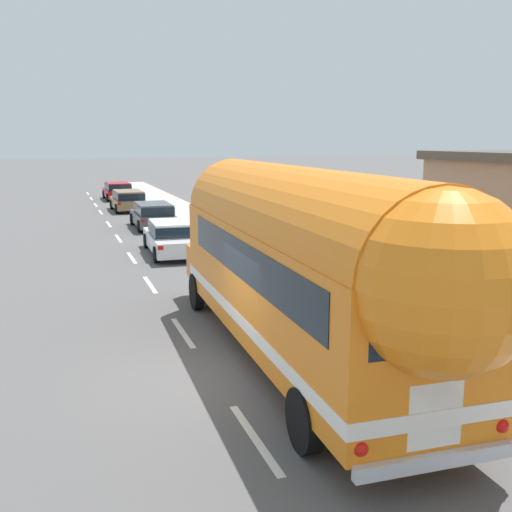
{
  "coord_description": "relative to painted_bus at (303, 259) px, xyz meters",
  "views": [
    {
      "loc": [
        -2.77,
        -10.87,
        4.63
      ],
      "look_at": [
        1.98,
        3.21,
        1.74
      ],
      "focal_mm": 41.92,
      "sensor_mm": 36.0,
      "label": 1
    }
  ],
  "objects": [
    {
      "name": "car_third",
      "position": [
        -0.03,
        29.29,
        -1.51
      ],
      "size": [
        2.05,
        4.3,
        1.37
      ],
      "color": "olive",
      "rests_on": "ground"
    },
    {
      "name": "car_second",
      "position": [
        0.27,
        20.87,
        -1.52
      ],
      "size": [
        1.98,
        4.36,
        1.37
      ],
      "color": "#474C51",
      "rests_on": "ground"
    },
    {
      "name": "car_lead",
      "position": [
        -0.14,
        13.35,
        -1.56
      ],
      "size": [
        2.06,
        4.84,
        1.37
      ],
      "color": "white",
      "rests_on": "ground"
    },
    {
      "name": "car_fourth",
      "position": [
        0.11,
        37.33,
        -1.51
      ],
      "size": [
        2.06,
        4.44,
        1.37
      ],
      "color": "#A5191E",
      "rests_on": "ground"
    },
    {
      "name": "lane_markings",
      "position": [
        0.79,
        13.18,
        -2.3
      ],
      "size": [
        3.86,
        80.0,
        0.01
      ],
      "color": "silver",
      "rests_on": "ground"
    },
    {
      "name": "painted_bus",
      "position": [
        0.0,
        0.0,
        0.0
      ],
      "size": [
        2.86,
        12.66,
        4.12
      ],
      "color": "orange",
      "rests_on": "ground"
    },
    {
      "name": "sidewalk_slab",
      "position": [
        3.27,
        10.16,
        -2.23
      ],
      "size": [
        2.75,
        90.0,
        0.15
      ],
      "primitive_type": "cube",
      "color": "#ADA89E",
      "rests_on": "ground"
    },
    {
      "name": "ground_plane",
      "position": [
        -1.84,
        0.16,
        -2.3
      ],
      "size": [
        300.0,
        300.0,
        0.0
      ],
      "primitive_type": "plane",
      "color": "#565454"
    }
  ]
}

